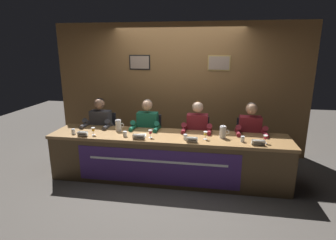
{
  "coord_description": "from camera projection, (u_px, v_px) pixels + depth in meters",
  "views": [
    {
      "loc": [
        0.68,
        -4.12,
        2.12
      ],
      "look_at": [
        0.0,
        0.0,
        1.01
      ],
      "focal_mm": 29.08,
      "sensor_mm": 36.0,
      "label": 1
    }
  ],
  "objects": [
    {
      "name": "chair_far_left",
      "position": [
        105.0,
        138.0,
        5.21
      ],
      "size": [
        0.44,
        0.45,
        0.92
      ],
      "color": "black",
      "rests_on": "ground_plane"
    },
    {
      "name": "wall_back_panelled",
      "position": [
        179.0,
        90.0,
        5.49
      ],
      "size": [
        5.04,
        0.14,
        2.6
      ],
      "color": "brown",
      "rests_on": "ground_plane"
    },
    {
      "name": "panelist_far_left",
      "position": [
        99.0,
        127.0,
        4.94
      ],
      "size": [
        0.51,
        0.48,
        1.25
      ],
      "color": "black",
      "rests_on": "ground_plane"
    },
    {
      "name": "nameplate_far_left",
      "position": [
        82.0,
        134.0,
        4.3
      ],
      "size": [
        0.17,
        0.06,
        0.08
      ],
      "color": "white",
      "rests_on": "conference_table"
    },
    {
      "name": "chair_center_right",
      "position": [
        197.0,
        143.0,
        4.93
      ],
      "size": [
        0.44,
        0.45,
        0.92
      ],
      "color": "black",
      "rests_on": "ground_plane"
    },
    {
      "name": "juice_glass_far_left",
      "position": [
        93.0,
        130.0,
        4.36
      ],
      "size": [
        0.06,
        0.06,
        0.12
      ],
      "color": "white",
      "rests_on": "conference_table"
    },
    {
      "name": "nameplate_far_right",
      "position": [
        258.0,
        143.0,
        3.91
      ],
      "size": [
        0.19,
        0.06,
        0.08
      ],
      "color": "white",
      "rests_on": "conference_table"
    },
    {
      "name": "nameplate_center_right",
      "position": [
        192.0,
        140.0,
        4.03
      ],
      "size": [
        0.17,
        0.06,
        0.08
      ],
      "color": "white",
      "rests_on": "conference_table"
    },
    {
      "name": "panelist_center_right",
      "position": [
        197.0,
        131.0,
        4.66
      ],
      "size": [
        0.51,
        0.48,
        1.25
      ],
      "color": "black",
      "rests_on": "ground_plane"
    },
    {
      "name": "water_pitcher_left_side",
      "position": [
        118.0,
        125.0,
        4.58
      ],
      "size": [
        0.15,
        0.1,
        0.21
      ],
      "color": "silver",
      "rests_on": "conference_table"
    },
    {
      "name": "juice_glass_center_left",
      "position": [
        150.0,
        132.0,
        4.23
      ],
      "size": [
        0.06,
        0.06,
        0.12
      ],
      "color": "white",
      "rests_on": "conference_table"
    },
    {
      "name": "water_cup_center_left",
      "position": [
        125.0,
        134.0,
        4.3
      ],
      "size": [
        0.06,
        0.06,
        0.08
      ],
      "color": "silver",
      "rests_on": "conference_table"
    },
    {
      "name": "ground_plane",
      "position": [
        168.0,
        178.0,
        4.58
      ],
      "size": [
        12.0,
        12.0,
        0.0
      ],
      "primitive_type": "plane",
      "color": "#4C4742"
    },
    {
      "name": "panelist_far_right",
      "position": [
        250.0,
        134.0,
        4.52
      ],
      "size": [
        0.51,
        0.48,
        1.25
      ],
      "color": "black",
      "rests_on": "ground_plane"
    },
    {
      "name": "water_cup_center_right",
      "position": [
        185.0,
        137.0,
        4.15
      ],
      "size": [
        0.06,
        0.06,
        0.08
      ],
      "color": "silver",
      "rests_on": "conference_table"
    },
    {
      "name": "panelist_center_left",
      "position": [
        147.0,
        129.0,
        4.8
      ],
      "size": [
        0.51,
        0.48,
        1.25
      ],
      "color": "black",
      "rests_on": "ground_plane"
    },
    {
      "name": "nameplate_center_left",
      "position": [
        139.0,
        137.0,
        4.16
      ],
      "size": [
        0.19,
        0.06,
        0.08
      ],
      "color": "white",
      "rests_on": "conference_table"
    },
    {
      "name": "chair_center_left",
      "position": [
        150.0,
        140.0,
        5.07
      ],
      "size": [
        0.44,
        0.45,
        0.92
      ],
      "color": "black",
      "rests_on": "ground_plane"
    },
    {
      "name": "chair_far_right",
      "position": [
        247.0,
        146.0,
        4.79
      ],
      "size": [
        0.44,
        0.45,
        0.92
      ],
      "color": "black",
      "rests_on": "ground_plane"
    },
    {
      "name": "document_stack_center_left",
      "position": [
        140.0,
        135.0,
        4.34
      ],
      "size": [
        0.24,
        0.19,
        0.01
      ],
      "color": "white",
      "rests_on": "conference_table"
    },
    {
      "name": "water_cup_far_right",
      "position": [
        243.0,
        139.0,
        4.06
      ],
      "size": [
        0.06,
        0.06,
        0.08
      ],
      "color": "silver",
      "rests_on": "conference_table"
    },
    {
      "name": "juice_glass_center_right",
      "position": [
        205.0,
        134.0,
        4.15
      ],
      "size": [
        0.06,
        0.06,
        0.12
      ],
      "color": "white",
      "rests_on": "conference_table"
    },
    {
      "name": "conference_table",
      "position": [
        167.0,
        151.0,
        4.33
      ],
      "size": [
        3.84,
        0.76,
        0.76
      ],
      "color": "olive",
      "rests_on": "ground_plane"
    },
    {
      "name": "water_cup_far_left",
      "position": [
        73.0,
        132.0,
        4.43
      ],
      "size": [
        0.06,
        0.06,
        0.08
      ],
      "color": "silver",
      "rests_on": "conference_table"
    },
    {
      "name": "water_pitcher_right_side",
      "position": [
        223.0,
        132.0,
        4.22
      ],
      "size": [
        0.15,
        0.1,
        0.21
      ],
      "color": "silver",
      "rests_on": "conference_table"
    },
    {
      "name": "juice_glass_far_right",
      "position": [
        265.0,
        138.0,
        3.98
      ],
      "size": [
        0.06,
        0.06,
        0.12
      ],
      "color": "white",
      "rests_on": "conference_table"
    }
  ]
}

